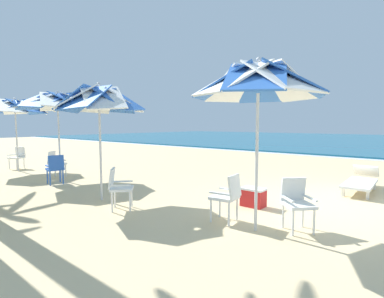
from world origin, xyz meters
name	(u,v)px	position (x,y,z in m)	size (l,w,h in m)	color
ground_plane	(323,203)	(0.00, 0.00, 0.00)	(80.00, 80.00, 0.00)	beige
surf_foam	(380,160)	(0.00, 9.77, 0.01)	(80.00, 0.70, 0.01)	white
beach_umbrella_0	(258,83)	(-0.38, -2.49, 2.41)	(2.14, 2.14, 2.82)	silver
plastic_chair_0	(297,201)	(0.12, -2.03, 0.50)	(0.63, 0.63, 0.87)	white
plastic_chair_1	(228,195)	(-0.97, -2.42, 0.50)	(0.52, 0.49, 0.87)	white
beach_umbrella_1	(99,101)	(-4.03, -3.02, 2.29)	(2.07, 2.07, 2.70)	silver
plastic_chair_2	(118,186)	(-3.10, -3.22, 0.50)	(0.63, 0.63, 0.87)	white
beach_umbrella_2	(58,102)	(-7.12, -2.47, 2.43)	(2.55, 2.55, 2.78)	silver
plastic_chair_3	(55,167)	(-6.62, -2.86, 0.50)	(0.55, 0.53, 0.87)	blue
plastic_chair_4	(56,163)	(-7.67, -2.35, 0.50)	(0.63, 0.63, 0.87)	white
beach_umbrella_3	(15,107)	(-10.09, -2.63, 2.37)	(2.35, 2.35, 2.73)	silver
plastic_chair_5	(18,156)	(-10.75, -2.40, 0.50)	(0.59, 0.61, 0.87)	white
sun_lounger_1	(361,181)	(0.46, 1.80, 0.28)	(0.68, 2.16, 0.62)	white
cooler_box	(253,197)	(-1.08, -1.24, 0.20)	(0.50, 0.34, 0.40)	red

